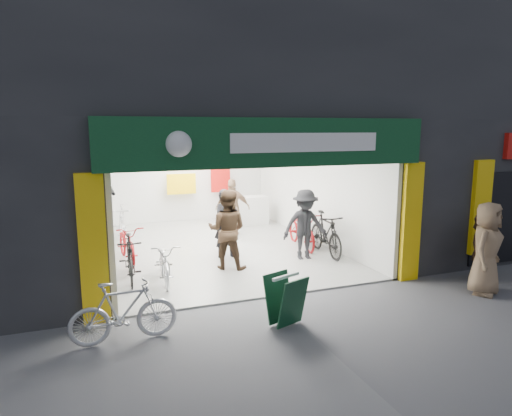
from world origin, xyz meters
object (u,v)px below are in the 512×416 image
bike_right_front (326,234)px  sandwich_board (286,299)px  bike_left_front (165,262)px  parked_bike (124,312)px  pedestrian_near (486,249)px

bike_right_front → sandwich_board: bearing=-122.9°
bike_right_front → sandwich_board: bike_right_front is taller
bike_left_front → parked_bike: size_ratio=1.04×
sandwich_board → parked_bike: bearing=153.3°
bike_right_front → parked_bike: bike_right_front is taller
bike_left_front → sandwich_board: 3.31m
bike_right_front → pedestrian_near: (1.62, -3.59, 0.36)m
pedestrian_near → sandwich_board: pedestrian_near is taller
bike_left_front → pedestrian_near: pedestrian_near is taller
bike_left_front → pedestrian_near: 6.64m
pedestrian_near → sandwich_board: bearing=151.7°
pedestrian_near → parked_bike: bearing=149.2°
pedestrian_near → bike_right_front: bearing=86.5°
sandwich_board → bike_right_front: bearing=32.7°
pedestrian_near → sandwich_board: 4.39m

